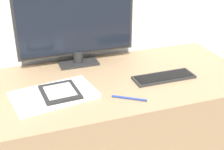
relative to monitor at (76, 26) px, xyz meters
The scene contains 6 objects.
desk 0.61m from the monitor, 73.57° to the right, with size 1.37×0.61×0.72m.
monitor is the anchor object (origin of this frame).
keyboard 0.49m from the monitor, 41.88° to the right, with size 0.29×0.10×0.01m.
laptop 0.40m from the monitor, 120.58° to the right, with size 0.37×0.25×0.02m.
ereader 0.39m from the monitor, 116.41° to the right, with size 0.16×0.18×0.01m.
pen 0.48m from the monitor, 75.56° to the right, with size 0.13×0.09×0.01m.
Camera 1 is at (-0.40, -0.99, 1.36)m, focal length 50.00 mm.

